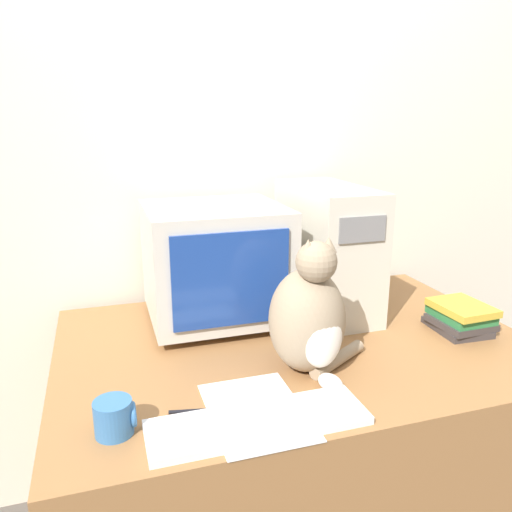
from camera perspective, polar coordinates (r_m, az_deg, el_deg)
wall_back at (r=1.87m, az=-1.31°, el=10.64°), size 7.00×0.05×2.50m
desk at (r=1.71m, az=4.23°, el=-21.40°), size 1.37×0.93×0.77m
crt_monitor at (r=1.59m, az=-4.68°, el=-0.73°), size 0.42×0.41×0.38m
computer_tower at (r=1.69m, az=8.08°, el=0.79°), size 0.21×0.46×0.42m
keyboard at (r=1.13m, az=0.29°, el=-18.42°), size 0.48×0.14×0.02m
cat at (r=1.29m, az=6.14°, el=-7.04°), size 0.30×0.27×0.36m
book_stack at (r=1.67m, az=22.31°, el=-6.51°), size 0.16×0.19×0.09m
pen at (r=1.18m, az=-6.40°, el=-17.16°), size 0.14×0.04×0.01m
paper_sheet at (r=1.18m, az=0.03°, el=-17.31°), size 0.21×0.30×0.00m
mug at (r=1.13m, az=-15.84°, el=-17.31°), size 0.09×0.08×0.08m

